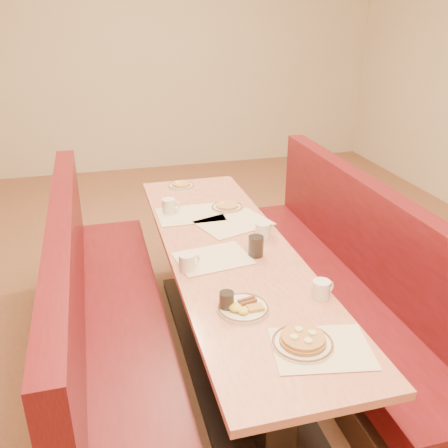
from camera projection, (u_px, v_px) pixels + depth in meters
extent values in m
plane|color=#9E6647|center=(230.00, 356.00, 3.12)|extent=(8.00, 8.00, 0.00)
cube|color=beige|center=(142.00, 57.00, 6.07)|extent=(6.00, 0.04, 2.80)
cube|color=black|center=(230.00, 352.00, 3.11)|extent=(0.55, 1.88, 0.06)
cube|color=black|center=(230.00, 309.00, 2.98)|extent=(0.15, 1.75, 0.71)
cube|color=tan|center=(230.00, 253.00, 2.82)|extent=(0.70, 2.50, 0.04)
cube|color=#4C3326|center=(119.00, 362.00, 2.92)|extent=(0.55, 2.50, 0.20)
cube|color=maroon|center=(115.00, 324.00, 2.81)|extent=(0.55, 2.50, 0.16)
cube|color=maroon|center=(67.00, 270.00, 2.61)|extent=(0.12, 2.50, 0.60)
cube|color=#4C3326|center=(330.00, 327.00, 3.24)|extent=(0.55, 2.50, 0.20)
cube|color=maroon|center=(333.00, 291.00, 3.13)|extent=(0.55, 2.50, 0.16)
cube|color=maroon|center=(371.00, 233.00, 3.03)|extent=(0.12, 2.50, 0.60)
cube|color=beige|center=(213.00, 258.00, 2.72)|extent=(0.43, 0.34, 0.00)
cube|color=beige|center=(321.00, 348.00, 2.02)|extent=(0.44, 0.36, 0.00)
cube|color=beige|center=(190.00, 214.00, 3.27)|extent=(0.42, 0.32, 0.00)
cube|color=beige|center=(234.00, 223.00, 3.15)|extent=(0.51, 0.44, 0.00)
cylinder|color=silver|center=(303.00, 344.00, 2.04)|extent=(0.25, 0.25, 0.02)
torus|color=brown|center=(303.00, 342.00, 2.03)|extent=(0.25, 0.25, 0.01)
cylinder|color=#B78941|center=(303.00, 340.00, 2.03)|extent=(0.19, 0.19, 0.02)
cylinder|color=#B78941|center=(303.00, 337.00, 2.02)|extent=(0.18, 0.18, 0.01)
cylinder|color=beige|center=(312.00, 333.00, 2.03)|extent=(0.03, 0.03, 0.01)
cylinder|color=beige|center=(299.00, 329.00, 2.05)|extent=(0.03, 0.03, 0.01)
cylinder|color=beige|center=(294.00, 337.00, 2.00)|extent=(0.03, 0.03, 0.01)
cylinder|color=beige|center=(308.00, 341.00, 1.98)|extent=(0.03, 0.03, 0.01)
cylinder|color=silver|center=(243.00, 308.00, 2.27)|extent=(0.24, 0.24, 0.02)
torus|color=brown|center=(243.00, 307.00, 2.27)|extent=(0.24, 0.24, 0.01)
ellipsoid|color=yellow|center=(235.00, 307.00, 2.23)|extent=(0.06, 0.06, 0.03)
ellipsoid|color=yellow|center=(243.00, 311.00, 2.22)|extent=(0.05, 0.05, 0.03)
ellipsoid|color=yellow|center=(230.00, 304.00, 2.26)|extent=(0.05, 0.05, 0.03)
cylinder|color=brown|center=(248.00, 302.00, 2.28)|extent=(0.09, 0.04, 0.02)
cylinder|color=brown|center=(246.00, 299.00, 2.31)|extent=(0.09, 0.04, 0.02)
cube|color=gold|center=(255.00, 308.00, 2.25)|extent=(0.07, 0.05, 0.02)
cylinder|color=silver|center=(227.00, 208.00, 3.37)|extent=(0.21, 0.21, 0.02)
torus|color=brown|center=(227.00, 207.00, 3.37)|extent=(0.21, 0.21, 0.01)
cylinder|color=gold|center=(227.00, 205.00, 3.36)|extent=(0.15, 0.15, 0.02)
ellipsoid|color=yellow|center=(223.00, 204.00, 3.37)|extent=(0.04, 0.04, 0.02)
cylinder|color=silver|center=(181.00, 186.00, 3.76)|extent=(0.20, 0.20, 0.01)
torus|color=brown|center=(181.00, 185.00, 3.76)|extent=(0.19, 0.19, 0.01)
cylinder|color=gold|center=(181.00, 184.00, 3.76)|extent=(0.14, 0.14, 0.01)
ellipsoid|color=yellow|center=(178.00, 183.00, 3.76)|extent=(0.04, 0.04, 0.02)
cylinder|color=silver|center=(321.00, 290.00, 2.35)|extent=(0.08, 0.08, 0.09)
torus|color=silver|center=(329.00, 287.00, 2.37)|extent=(0.07, 0.03, 0.06)
cylinder|color=black|center=(322.00, 282.00, 2.33)|extent=(0.07, 0.07, 0.01)
cylinder|color=silver|center=(187.00, 262.00, 2.59)|extent=(0.09, 0.09, 0.09)
torus|color=silver|center=(195.00, 260.00, 2.61)|extent=(0.07, 0.03, 0.06)
cylinder|color=black|center=(187.00, 256.00, 2.57)|extent=(0.07, 0.07, 0.01)
cylinder|color=silver|center=(263.00, 231.00, 2.94)|extent=(0.09, 0.09, 0.10)
torus|color=silver|center=(269.00, 229.00, 2.96)|extent=(0.07, 0.04, 0.07)
cylinder|color=black|center=(263.00, 224.00, 2.92)|extent=(0.08, 0.08, 0.01)
cylinder|color=silver|center=(169.00, 206.00, 3.30)|extent=(0.09, 0.09, 0.09)
torus|color=silver|center=(176.00, 206.00, 3.30)|extent=(0.07, 0.03, 0.07)
cylinder|color=black|center=(168.00, 200.00, 3.28)|extent=(0.07, 0.07, 0.01)
cylinder|color=black|center=(227.00, 301.00, 2.25)|extent=(0.06, 0.06, 0.09)
cylinder|color=silver|center=(227.00, 301.00, 2.25)|extent=(0.07, 0.07, 0.09)
cylinder|color=black|center=(256.00, 246.00, 2.73)|extent=(0.08, 0.08, 0.11)
cylinder|color=silver|center=(256.00, 246.00, 2.73)|extent=(0.08, 0.08, 0.12)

